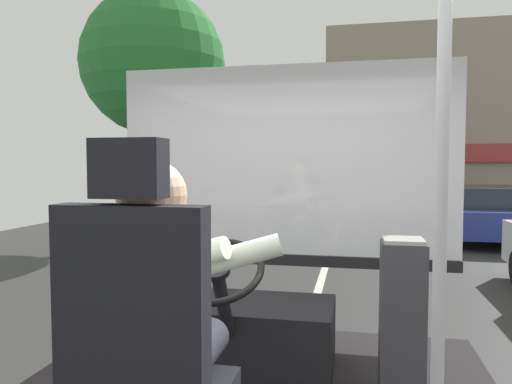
{
  "coord_description": "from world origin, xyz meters",
  "views": [
    {
      "loc": [
        0.52,
        -1.91,
        1.84
      ],
      "look_at": [
        -0.16,
        1.38,
        1.64
      ],
      "focal_mm": 33.79,
      "sensor_mm": 36.0,
      "label": 1
    }
  ],
  "objects_px": {
    "handrail_pole": "(440,233)",
    "fare_box": "(402,318)",
    "steering_console": "(240,332)",
    "driver_seat": "(146,369)",
    "parked_car_blue": "(484,212)",
    "bus_driver": "(160,300)"
  },
  "relations": [
    {
      "from": "handrail_pole",
      "to": "fare_box",
      "type": "xyz_separation_m",
      "value": [
        -0.03,
        0.91,
        -0.58
      ]
    },
    {
      "from": "steering_console",
      "to": "fare_box",
      "type": "distance_m",
      "value": 0.95
    },
    {
      "from": "driver_seat",
      "to": "parked_car_blue",
      "type": "bearing_deg",
      "value": 71.5
    },
    {
      "from": "steering_console",
      "to": "fare_box",
      "type": "xyz_separation_m",
      "value": [
        0.91,
        -0.16,
        0.2
      ]
    },
    {
      "from": "handrail_pole",
      "to": "fare_box",
      "type": "distance_m",
      "value": 1.08
    },
    {
      "from": "handrail_pole",
      "to": "fare_box",
      "type": "height_order",
      "value": "handrail_pole"
    },
    {
      "from": "bus_driver",
      "to": "handrail_pole",
      "type": "height_order",
      "value": "handrail_pole"
    },
    {
      "from": "steering_console",
      "to": "fare_box",
      "type": "bearing_deg",
      "value": -9.7
    },
    {
      "from": "driver_seat",
      "to": "bus_driver",
      "type": "xyz_separation_m",
      "value": [
        0.0,
        0.12,
        0.2
      ]
    },
    {
      "from": "bus_driver",
      "to": "parked_car_blue",
      "type": "height_order",
      "value": "bus_driver"
    },
    {
      "from": "steering_console",
      "to": "handrail_pole",
      "type": "height_order",
      "value": "handrail_pole"
    },
    {
      "from": "fare_box",
      "to": "handrail_pole",
      "type": "bearing_deg",
      "value": -88.13
    },
    {
      "from": "fare_box",
      "to": "parked_car_blue",
      "type": "xyz_separation_m",
      "value": [
        2.81,
        9.99,
        -0.36
      ]
    },
    {
      "from": "handrail_pole",
      "to": "parked_car_blue",
      "type": "relative_size",
      "value": 0.46
    },
    {
      "from": "driver_seat",
      "to": "parked_car_blue",
      "type": "distance_m",
      "value": 11.75
    },
    {
      "from": "bus_driver",
      "to": "parked_car_blue",
      "type": "relative_size",
      "value": 0.19
    },
    {
      "from": "bus_driver",
      "to": "fare_box",
      "type": "distance_m",
      "value": 1.41
    },
    {
      "from": "driver_seat",
      "to": "steering_console",
      "type": "xyz_separation_m",
      "value": [
        -0.0,
        1.29,
        -0.33
      ]
    },
    {
      "from": "driver_seat",
      "to": "steering_console",
      "type": "height_order",
      "value": "driver_seat"
    },
    {
      "from": "driver_seat",
      "to": "bus_driver",
      "type": "height_order",
      "value": "driver_seat"
    },
    {
      "from": "steering_console",
      "to": "handrail_pole",
      "type": "bearing_deg",
      "value": -48.64
    },
    {
      "from": "driver_seat",
      "to": "parked_car_blue",
      "type": "relative_size",
      "value": 0.3
    }
  ]
}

